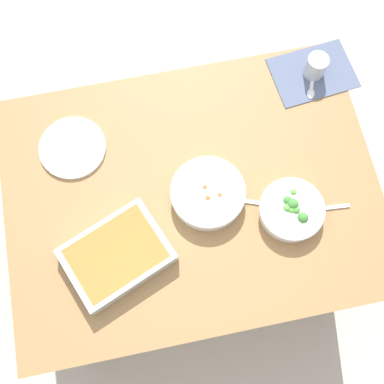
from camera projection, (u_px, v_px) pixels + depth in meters
name	position (u px, v px, depth m)	size (l,w,h in m)	color
ground_plane	(192.00, 239.00, 2.22)	(6.00, 6.00, 0.00)	#B2A899
dining_table	(192.00, 200.00, 1.60)	(1.20, 0.90, 0.74)	olive
placemat	(313.00, 73.00, 1.64)	(0.28, 0.20, 0.00)	#4C5670
stew_bowl	(208.00, 193.00, 1.48)	(0.24, 0.24, 0.06)	white
broccoli_bowl	(291.00, 210.00, 1.46)	(0.20, 0.20, 0.07)	white
baking_dish	(117.00, 255.00, 1.42)	(0.36, 0.32, 0.06)	silver
drink_cup	(315.00, 67.00, 1.60)	(0.07, 0.07, 0.08)	#B2BCC6
side_plate	(73.00, 148.00, 1.55)	(0.22, 0.22, 0.01)	silver
spoon_by_stew	(233.00, 199.00, 1.50)	(0.17, 0.08, 0.01)	silver
spoon_by_broccoli	(315.00, 209.00, 1.49)	(0.18, 0.03, 0.01)	silver
spoon_spare	(312.00, 83.00, 1.62)	(0.08, 0.17, 0.01)	silver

